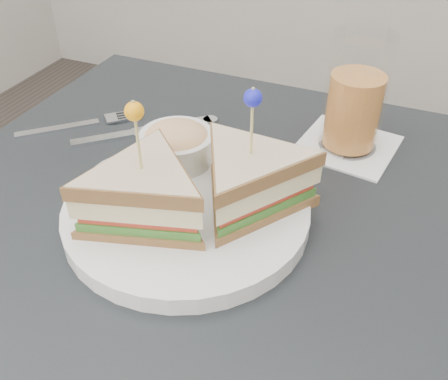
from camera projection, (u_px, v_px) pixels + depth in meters
table at (214, 269)px, 0.65m from camera, size 0.80×0.80×0.75m
plate_meal at (193, 188)px, 0.58m from camera, size 0.36×0.36×0.18m
cutlery_fork at (87, 123)px, 0.79m from camera, size 0.16×0.15×0.01m
cutlery_knife at (140, 132)px, 0.77m from camera, size 0.18×0.17×0.01m
drink_set at (355, 101)px, 0.69m from camera, size 0.15×0.15×0.17m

